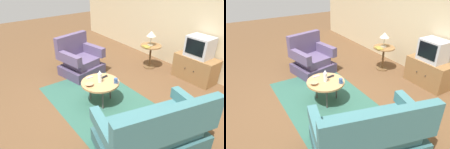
% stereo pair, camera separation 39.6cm
% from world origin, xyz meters
% --- Properties ---
extents(ground_plane, '(16.00, 16.00, 0.00)m').
position_xyz_m(ground_plane, '(0.00, 0.00, 0.00)').
color(ground_plane, brown).
extents(back_wall, '(9.00, 0.12, 2.70)m').
position_xyz_m(back_wall, '(0.00, 2.59, 1.35)').
color(back_wall, '#CCB78E').
rests_on(back_wall, ground).
extents(area_rug, '(2.49, 1.63, 0.00)m').
position_xyz_m(area_rug, '(-0.02, -0.03, 0.00)').
color(area_rug, '#2D5B4C').
rests_on(area_rug, ground).
extents(armchair, '(0.97, 1.04, 0.95)m').
position_xyz_m(armchair, '(-1.37, 0.27, 0.32)').
color(armchair, '#4B3E5C').
rests_on(armchair, ground).
extents(couch, '(1.25, 1.74, 0.94)m').
position_xyz_m(couch, '(1.42, -0.09, 0.30)').
color(couch, '#325C60').
rests_on(couch, ground).
extents(coffee_table, '(0.73, 0.73, 0.45)m').
position_xyz_m(coffee_table, '(-0.02, -0.03, 0.42)').
color(coffee_table, tan).
rests_on(coffee_table, ground).
extents(side_table, '(0.53, 0.53, 0.61)m').
position_xyz_m(side_table, '(-0.56, 1.90, 0.44)').
color(side_table, olive).
rests_on(side_table, ground).
extents(tv_stand, '(0.95, 0.50, 0.58)m').
position_xyz_m(tv_stand, '(0.54, 2.26, 0.29)').
color(tv_stand, olive).
rests_on(tv_stand, ground).
extents(television, '(0.54, 0.43, 0.47)m').
position_xyz_m(television, '(0.54, 2.27, 0.82)').
color(television, '#B7B7BC').
rests_on(television, tv_stand).
extents(table_lamp, '(0.23, 0.23, 0.37)m').
position_xyz_m(table_lamp, '(-0.58, 1.89, 0.89)').
color(table_lamp, '#9E937A').
rests_on(table_lamp, side_table).
extents(vase, '(0.07, 0.07, 0.24)m').
position_xyz_m(vase, '(-0.02, -0.04, 0.57)').
color(vase, white).
rests_on(vase, coffee_table).
extents(mug, '(0.12, 0.07, 0.09)m').
position_xyz_m(mug, '(0.19, 0.18, 0.50)').
color(mug, '#335184').
rests_on(mug, coffee_table).
extents(bowl, '(0.16, 0.16, 0.04)m').
position_xyz_m(bowl, '(-0.02, -0.27, 0.48)').
color(bowl, tan).
rests_on(bowl, coffee_table).
extents(tv_remote_dark, '(0.06, 0.16, 0.02)m').
position_xyz_m(tv_remote_dark, '(-0.12, 0.13, 0.46)').
color(tv_remote_dark, black).
rests_on(tv_remote_dark, coffee_table).
extents(tv_remote_silver, '(0.04, 0.14, 0.02)m').
position_xyz_m(tv_remote_silver, '(-0.27, -0.11, 0.46)').
color(tv_remote_silver, '#B2B2B7').
rests_on(tv_remote_silver, coffee_table).
extents(book, '(0.24, 0.18, 0.02)m').
position_xyz_m(book, '(-0.55, 1.71, 0.62)').
color(book, olive).
rests_on(book, side_table).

